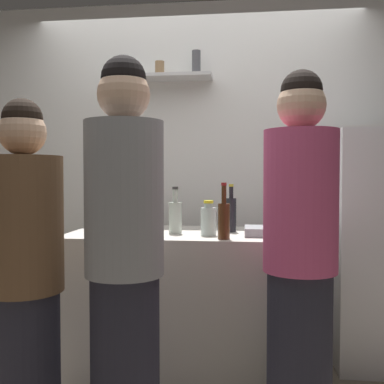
% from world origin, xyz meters
% --- Properties ---
extents(back_wall_assembly, '(4.80, 0.32, 2.60)m').
position_xyz_m(back_wall_assembly, '(-0.00, 1.25, 1.30)').
color(back_wall_assembly, white).
rests_on(back_wall_assembly, ground).
extents(refrigerator, '(0.58, 0.60, 1.56)m').
position_xyz_m(refrigerator, '(1.26, 0.85, 0.78)').
color(refrigerator, white).
rests_on(refrigerator, ground).
extents(counter, '(1.51, 0.72, 0.92)m').
position_xyz_m(counter, '(0.05, 0.49, 0.46)').
color(counter, '#B7B2A8').
rests_on(counter, ground).
extents(baking_pan, '(0.34, 0.24, 0.05)m').
position_xyz_m(baking_pan, '(0.55, 0.39, 0.94)').
color(baking_pan, gray).
rests_on(baking_pan, counter).
extents(utensil_holder, '(0.11, 0.11, 0.23)m').
position_xyz_m(utensil_holder, '(-0.55, 0.48, 0.98)').
color(utensil_holder, '#B2B2B7').
rests_on(utensil_holder, counter).
extents(wine_bottle_pale_glass, '(0.08, 0.08, 0.28)m').
position_xyz_m(wine_bottle_pale_glass, '(-0.04, 0.41, 1.02)').
color(wine_bottle_pale_glass, '#B2BFB2').
rests_on(wine_bottle_pale_glass, counter).
extents(wine_bottle_dark_glass, '(0.06, 0.06, 0.30)m').
position_xyz_m(wine_bottle_dark_glass, '(0.29, 0.54, 1.03)').
color(wine_bottle_dark_glass, black).
rests_on(wine_bottle_dark_glass, counter).
extents(wine_bottle_amber_glass, '(0.07, 0.07, 0.31)m').
position_xyz_m(wine_bottle_amber_glass, '(0.26, 0.21, 1.03)').
color(wine_bottle_amber_glass, '#472814').
rests_on(wine_bottle_amber_glass, counter).
extents(wine_bottle_green_glass, '(0.07, 0.07, 0.31)m').
position_xyz_m(wine_bottle_green_glass, '(0.69, 0.79, 1.03)').
color(wine_bottle_green_glass, '#19471E').
rests_on(wine_bottle_green_glass, counter).
extents(water_bottle_plastic, '(0.09, 0.09, 0.21)m').
position_xyz_m(water_bottle_plastic, '(0.17, 0.35, 1.01)').
color(water_bottle_plastic, silver).
rests_on(water_bottle_plastic, counter).
extents(person_pink_top, '(0.34, 0.34, 1.75)m').
position_xyz_m(person_pink_top, '(0.63, -0.16, 0.87)').
color(person_pink_top, '#262633').
rests_on(person_pink_top, ground).
extents(person_grey_hoodie, '(0.34, 0.34, 1.78)m').
position_xyz_m(person_grey_hoodie, '(-0.14, -0.38, 0.89)').
color(person_grey_hoodie, '#262633').
rests_on(person_grey_hoodie, ground).
extents(person_brown_jacket, '(0.34, 0.34, 1.60)m').
position_xyz_m(person_brown_jacket, '(-0.59, -0.40, 0.79)').
color(person_brown_jacket, '#262633').
rests_on(person_brown_jacket, ground).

